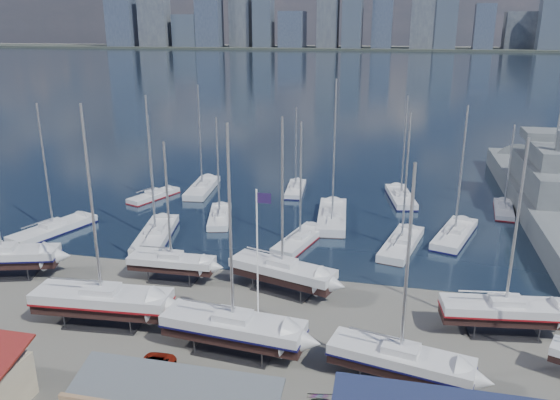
% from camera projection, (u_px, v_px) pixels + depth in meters
% --- Properties ---
extents(ground, '(1400.00, 1400.00, 0.00)m').
position_uv_depth(ground, '(242.00, 325.00, 45.57)').
color(ground, '#605E59').
rests_on(ground, ground).
extents(water, '(1400.00, 600.00, 0.40)m').
position_uv_depth(water, '(386.00, 67.00, 333.73)').
color(water, '#1B263F').
rests_on(water, ground).
extents(far_shore, '(1400.00, 80.00, 2.20)m').
position_uv_depth(far_shore, '(396.00, 49.00, 574.99)').
color(far_shore, '#2D332D').
rests_on(far_shore, ground).
extents(skyline, '(639.14, 43.80, 107.69)m').
position_uv_depth(skyline, '(390.00, 11.00, 559.30)').
color(skyline, '#475166').
rests_on(skyline, far_shore).
extents(sailboat_cradle_0, '(11.02, 5.89, 17.06)m').
position_uv_depth(sailboat_cradle_0, '(3.00, 257.00, 53.79)').
color(sailboat_cradle_0, '#2D2D33').
rests_on(sailboat_cradle_0, ground).
extents(sailboat_cradle_1, '(11.72, 4.05, 18.42)m').
position_uv_depth(sailboat_cradle_1, '(102.00, 300.00, 45.04)').
color(sailboat_cradle_1, '#2D2D33').
rests_on(sailboat_cradle_1, ground).
extents(sailboat_cradle_2, '(8.46, 2.58, 13.88)m').
position_uv_depth(sailboat_cradle_2, '(172.00, 262.00, 52.86)').
color(sailboat_cradle_2, '#2D2D33').
rests_on(sailboat_cradle_2, ground).
extents(sailboat_cradle_3, '(11.27, 4.14, 17.67)m').
position_uv_depth(sailboat_cradle_3, '(233.00, 328.00, 41.06)').
color(sailboat_cradle_3, '#2D2D33').
rests_on(sailboat_cradle_3, ground).
extents(sailboat_cradle_4, '(10.52, 5.66, 16.50)m').
position_uv_depth(sailboat_cradle_4, '(282.00, 271.00, 50.67)').
color(sailboat_cradle_4, '#2D2D33').
rests_on(sailboat_cradle_4, ground).
extents(sailboat_cradle_5, '(10.22, 4.76, 15.95)m').
position_uv_depth(sailboat_cradle_5, '(400.00, 360.00, 37.21)').
color(sailboat_cradle_5, '#2D2D33').
rests_on(sailboat_cradle_5, ground).
extents(sailboat_cradle_6, '(10.28, 4.09, 16.14)m').
position_uv_depth(sailboat_cradle_6, '(505.00, 311.00, 43.65)').
color(sailboat_cradle_6, '#2D2D33').
rests_on(sailboat_cradle_6, ground).
extents(sailboat_moored_0, '(6.39, 11.32, 16.32)m').
position_uv_depth(sailboat_moored_0, '(54.00, 231.00, 65.72)').
color(sailboat_moored_0, black).
rests_on(sailboat_moored_0, water).
extents(sailboat_moored_1, '(5.25, 8.79, 12.71)m').
position_uv_depth(sailboat_moored_1, '(154.00, 196.00, 78.99)').
color(sailboat_moored_1, black).
rests_on(sailboat_moored_1, water).
extents(sailboat_moored_2, '(4.26, 11.29, 16.64)m').
position_uv_depth(sailboat_moored_2, '(202.00, 189.00, 82.38)').
color(sailboat_moored_2, black).
rests_on(sailboat_moored_2, water).
extents(sailboat_moored_3, '(5.63, 12.15, 17.53)m').
position_uv_depth(sailboat_moored_3, '(156.00, 237.00, 63.80)').
color(sailboat_moored_3, black).
rests_on(sailboat_moored_3, water).
extents(sailboat_moored_4, '(4.85, 9.56, 13.90)m').
position_uv_depth(sailboat_moored_4, '(220.00, 218.00, 70.13)').
color(sailboat_moored_4, black).
rests_on(sailboat_moored_4, water).
extents(sailboat_moored_5, '(3.32, 9.09, 13.29)m').
position_uv_depth(sailboat_moored_5, '(296.00, 190.00, 82.07)').
color(sailboat_moored_5, black).
rests_on(sailboat_moored_5, water).
extents(sailboat_moored_6, '(5.09, 10.23, 14.73)m').
position_uv_depth(sailboat_moored_6, '(300.00, 241.00, 62.54)').
color(sailboat_moored_6, black).
rests_on(sailboat_moored_6, water).
extents(sailboat_moored_7, '(4.70, 12.70, 18.75)m').
position_uv_depth(sailboat_moored_7, '(332.00, 219.00, 69.76)').
color(sailboat_moored_7, black).
rests_on(sailboat_moored_7, water).
extents(sailboat_moored_8, '(4.89, 10.82, 15.62)m').
position_uv_depth(sailboat_moored_8, '(401.00, 198.00, 78.12)').
color(sailboat_moored_8, black).
rests_on(sailboat_moored_8, water).
extents(sailboat_moored_9, '(5.19, 10.99, 16.01)m').
position_uv_depth(sailboat_moored_9, '(401.00, 246.00, 61.22)').
color(sailboat_moored_9, black).
rests_on(sailboat_moored_9, water).
extents(sailboat_moored_10, '(6.23, 11.35, 16.35)m').
position_uv_depth(sailboat_moored_10, '(454.00, 236.00, 64.01)').
color(sailboat_moored_10, black).
rests_on(sailboat_moored_10, water).
extents(sailboat_moored_11, '(3.18, 8.49, 12.39)m').
position_uv_depth(sailboat_moored_11, '(504.00, 210.00, 73.00)').
color(sailboat_moored_11, black).
rests_on(sailboat_moored_11, water).
extents(naval_ship_east, '(8.53, 53.27, 18.79)m').
position_uv_depth(naval_ship_east, '(547.00, 199.00, 73.21)').
color(naval_ship_east, slate).
rests_on(naval_ship_east, water).
extents(car_a, '(2.26, 4.29, 1.39)m').
position_uv_depth(car_a, '(119.00, 398.00, 35.54)').
color(car_a, gray).
rests_on(car_a, ground).
extents(car_c, '(2.58, 5.21, 1.42)m').
position_uv_depth(car_c, '(149.00, 376.00, 37.71)').
color(car_c, gray).
rests_on(car_c, ground).
extents(flagpole, '(1.12, 0.12, 12.78)m').
position_uv_depth(flagpole, '(259.00, 259.00, 40.31)').
color(flagpole, white).
rests_on(flagpole, ground).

